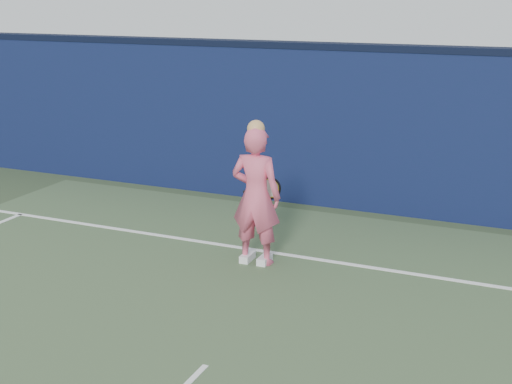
% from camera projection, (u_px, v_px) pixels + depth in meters
% --- Properties ---
extents(backstop_wall, '(24.00, 0.40, 2.50)m').
position_uv_depth(backstop_wall, '(365.00, 132.00, 11.16)').
color(backstop_wall, '#0D183C').
rests_on(backstop_wall, ground).
extents(wall_cap, '(24.00, 0.42, 0.10)m').
position_uv_depth(wall_cap, '(369.00, 47.00, 10.81)').
color(wall_cap, black).
rests_on(wall_cap, backstop_wall).
extents(player, '(0.66, 0.44, 1.86)m').
position_uv_depth(player, '(256.00, 196.00, 8.95)').
color(player, '#E35877').
rests_on(player, ground).
extents(racket, '(0.57, 0.15, 0.31)m').
position_uv_depth(racket, '(268.00, 188.00, 9.32)').
color(racket, black).
rests_on(racket, ground).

